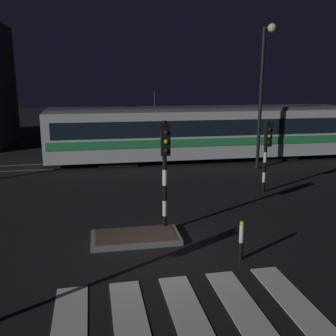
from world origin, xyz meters
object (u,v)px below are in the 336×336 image
at_px(traffic_light_corner_far_right, 267,146).
at_px(street_lamp_trackside_right, 264,81).
at_px(tram, 199,132).
at_px(traffic_light_median_centre, 165,160).
at_px(bollard_island_edge, 241,240).

bearing_deg(traffic_light_corner_far_right, street_lamp_trackside_right, 69.35).
height_order(street_lamp_trackside_right, tram, street_lamp_trackside_right).
distance_m(traffic_light_median_centre, bollard_island_edge, 3.38).
bearing_deg(street_lamp_trackside_right, traffic_light_corner_far_right, -110.65).
bearing_deg(traffic_light_corner_far_right, tram, 99.18).
distance_m(traffic_light_corner_far_right, bollard_island_edge, 6.91).
relative_size(street_lamp_trackside_right, bollard_island_edge, 6.76).
relative_size(street_lamp_trackside_right, tram, 0.42).
bearing_deg(tram, street_lamp_trackside_right, -44.00).
bearing_deg(traffic_light_corner_far_right, bollard_island_edge, -119.59).
xyz_separation_m(traffic_light_median_centre, tram, (3.91, 10.43, -0.61)).
height_order(street_lamp_trackside_right, bollard_island_edge, street_lamp_trackside_right).
xyz_separation_m(traffic_light_corner_far_right, street_lamp_trackside_right, (1.60, 4.25, 2.68)).
height_order(tram, bollard_island_edge, tram).
bearing_deg(traffic_light_median_centre, tram, 69.48).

